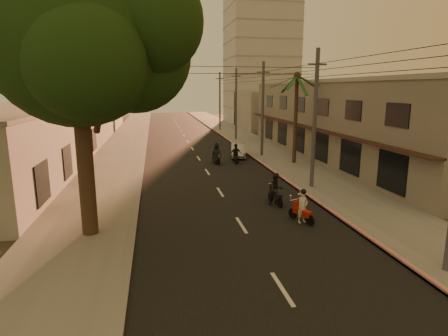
% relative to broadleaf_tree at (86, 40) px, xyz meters
% --- Properties ---
extents(ground, '(160.00, 160.00, 0.00)m').
position_rel_broadleaf_tree_xyz_m(ground, '(6.61, -2.14, -8.48)').
color(ground, '#383023').
rests_on(ground, ground).
extents(road, '(10.00, 140.00, 0.02)m').
position_rel_broadleaf_tree_xyz_m(road, '(6.61, 17.86, -8.47)').
color(road, black).
rests_on(road, ground).
extents(sidewalk_right, '(5.00, 140.00, 0.12)m').
position_rel_broadleaf_tree_xyz_m(sidewalk_right, '(14.11, 17.86, -8.42)').
color(sidewalk_right, slate).
rests_on(sidewalk_right, ground).
extents(sidewalk_left, '(5.00, 140.00, 0.12)m').
position_rel_broadleaf_tree_xyz_m(sidewalk_left, '(-0.89, 17.86, -8.42)').
color(sidewalk_left, slate).
rests_on(sidewalk_left, ground).
extents(curb_stripe, '(0.20, 60.00, 0.20)m').
position_rel_broadleaf_tree_xyz_m(curb_stripe, '(11.71, 12.86, -8.38)').
color(curb_stripe, red).
rests_on(curb_stripe, ground).
extents(shophouse_row, '(8.80, 34.20, 7.30)m').
position_rel_broadleaf_tree_xyz_m(shophouse_row, '(20.57, 15.86, -4.83)').
color(shophouse_row, gray).
rests_on(shophouse_row, ground).
extents(left_building, '(8.20, 24.20, 5.20)m').
position_rel_broadleaf_tree_xyz_m(left_building, '(-7.37, 11.86, -5.88)').
color(left_building, '#9A968B').
rests_on(left_building, ground).
extents(distant_tower, '(12.10, 12.10, 28.00)m').
position_rel_broadleaf_tree_xyz_m(distant_tower, '(22.61, 53.86, 5.52)').
color(distant_tower, '#B7B5B2').
rests_on(distant_tower, ground).
extents(broadleaf_tree, '(9.60, 8.70, 12.10)m').
position_rel_broadleaf_tree_xyz_m(broadleaf_tree, '(0.00, 0.00, 0.00)').
color(broadleaf_tree, black).
rests_on(broadleaf_tree, ground).
extents(palm_tree, '(5.00, 5.00, 8.20)m').
position_rel_broadleaf_tree_xyz_m(palm_tree, '(14.61, 13.86, -1.33)').
color(palm_tree, black).
rests_on(palm_tree, ground).
extents(utility_poles, '(1.20, 48.26, 9.00)m').
position_rel_broadleaf_tree_xyz_m(utility_poles, '(12.81, 17.86, -1.94)').
color(utility_poles, '#38383A').
rests_on(utility_poles, ground).
extents(filler_right, '(8.00, 14.00, 6.00)m').
position_rel_broadleaf_tree_xyz_m(filler_right, '(20.61, 42.86, -5.48)').
color(filler_right, '#9A968B').
rests_on(filler_right, ground).
extents(filler_left_near, '(8.00, 14.00, 4.40)m').
position_rel_broadleaf_tree_xyz_m(filler_left_near, '(-7.39, 31.86, -6.28)').
color(filler_left_near, '#9A968B').
rests_on(filler_left_near, ground).
extents(filler_left_far, '(8.00, 14.00, 7.00)m').
position_rel_broadleaf_tree_xyz_m(filler_left_far, '(-7.39, 49.86, -4.98)').
color(filler_left_far, '#9A968B').
rests_on(filler_left_far, ground).
extents(scooter_red, '(0.97, 1.67, 1.74)m').
position_rel_broadleaf_tree_xyz_m(scooter_red, '(9.66, -0.29, -7.70)').
color(scooter_red, black).
rests_on(scooter_red, ground).
extents(scooter_mid_a, '(0.98, 1.90, 1.87)m').
position_rel_broadleaf_tree_xyz_m(scooter_mid_a, '(9.29, 2.75, -7.63)').
color(scooter_mid_a, black).
rests_on(scooter_mid_a, ground).
extents(scooter_mid_b, '(1.01, 1.78, 1.75)m').
position_rel_broadleaf_tree_xyz_m(scooter_mid_b, '(9.62, 15.10, -7.69)').
color(scooter_mid_b, black).
rests_on(scooter_mid_b, ground).
extents(scooter_far_a, '(1.06, 1.94, 1.92)m').
position_rel_broadleaf_tree_xyz_m(scooter_far_a, '(7.87, 15.05, -7.61)').
color(scooter_far_a, black).
rests_on(scooter_far_a, ground).
extents(parked_car, '(2.86, 4.36, 1.26)m').
position_rel_broadleaf_tree_xyz_m(parked_car, '(10.47, 17.91, -7.84)').
color(parked_car, '#A4A6AC').
rests_on(parked_car, ground).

